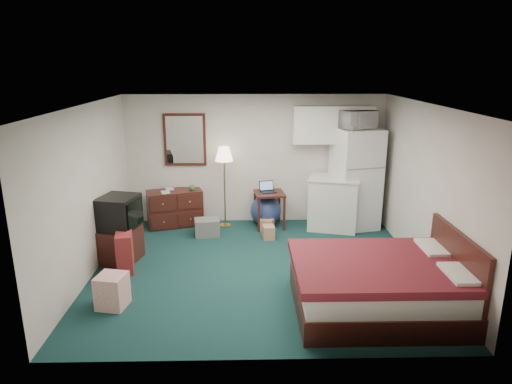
{
  "coord_description": "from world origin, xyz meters",
  "views": [
    {
      "loc": [
        -0.19,
        -6.46,
        3.08
      ],
      "look_at": [
        -0.03,
        0.34,
        1.14
      ],
      "focal_mm": 32.0,
      "sensor_mm": 36.0,
      "label": 1
    }
  ],
  "objects_px": {
    "floor_lamp": "(225,187)",
    "fridge": "(355,178)",
    "desk": "(269,210)",
    "dresser": "(175,208)",
    "suitcase": "(125,253)",
    "bed": "(377,286)",
    "tv_stand": "(120,245)",
    "kitchen_counter": "(333,204)"
  },
  "relations": [
    {
      "from": "dresser",
      "to": "fridge",
      "type": "distance_m",
      "value": 3.51
    },
    {
      "from": "fridge",
      "to": "tv_stand",
      "type": "distance_m",
      "value": 4.42
    },
    {
      "from": "floor_lamp",
      "to": "suitcase",
      "type": "xyz_separation_m",
      "value": [
        -1.43,
        -1.99,
        -0.47
      ]
    },
    {
      "from": "floor_lamp",
      "to": "fridge",
      "type": "distance_m",
      "value": 2.49
    },
    {
      "from": "suitcase",
      "to": "tv_stand",
      "type": "bearing_deg",
      "value": 103.15
    },
    {
      "from": "floor_lamp",
      "to": "kitchen_counter",
      "type": "xyz_separation_m",
      "value": [
        2.07,
        -0.17,
        -0.29
      ]
    },
    {
      "from": "desk",
      "to": "bed",
      "type": "height_order",
      "value": "desk"
    },
    {
      "from": "bed",
      "to": "tv_stand",
      "type": "height_order",
      "value": "bed"
    },
    {
      "from": "fridge",
      "to": "suitcase",
      "type": "relative_size",
      "value": 3.11
    },
    {
      "from": "desk",
      "to": "dresser",
      "type": "bearing_deg",
      "value": 169.17
    },
    {
      "from": "floor_lamp",
      "to": "bed",
      "type": "relative_size",
      "value": 0.75
    },
    {
      "from": "kitchen_counter",
      "to": "fridge",
      "type": "xyz_separation_m",
      "value": [
        0.42,
        0.11,
        0.46
      ]
    },
    {
      "from": "floor_lamp",
      "to": "fridge",
      "type": "xyz_separation_m",
      "value": [
        2.48,
        -0.06,
        0.17
      ]
    },
    {
      "from": "dresser",
      "to": "floor_lamp",
      "type": "xyz_separation_m",
      "value": [
        0.97,
        -0.04,
        0.43
      ]
    },
    {
      "from": "dresser",
      "to": "kitchen_counter",
      "type": "bearing_deg",
      "value": -21.29
    },
    {
      "from": "kitchen_counter",
      "to": "suitcase",
      "type": "xyz_separation_m",
      "value": [
        -3.5,
        -1.83,
        -0.18
      ]
    },
    {
      "from": "fridge",
      "to": "suitcase",
      "type": "distance_m",
      "value": 4.41
    },
    {
      "from": "desk",
      "to": "fridge",
      "type": "height_order",
      "value": "fridge"
    },
    {
      "from": "kitchen_counter",
      "to": "tv_stand",
      "type": "distance_m",
      "value": 3.95
    },
    {
      "from": "floor_lamp",
      "to": "suitcase",
      "type": "bearing_deg",
      "value": -125.67
    },
    {
      "from": "floor_lamp",
      "to": "desk",
      "type": "relative_size",
      "value": 2.26
    },
    {
      "from": "dresser",
      "to": "desk",
      "type": "xyz_separation_m",
      "value": [
        1.83,
        -0.12,
        -0.01
      ]
    },
    {
      "from": "floor_lamp",
      "to": "kitchen_counter",
      "type": "relative_size",
      "value": 1.6
    },
    {
      "from": "desk",
      "to": "suitcase",
      "type": "relative_size",
      "value": 1.13
    },
    {
      "from": "dresser",
      "to": "suitcase",
      "type": "height_order",
      "value": "dresser"
    },
    {
      "from": "floor_lamp",
      "to": "tv_stand",
      "type": "bearing_deg",
      "value": -135.35
    },
    {
      "from": "bed",
      "to": "suitcase",
      "type": "xyz_separation_m",
      "value": [
        -3.5,
        1.2,
        -0.03
      ]
    },
    {
      "from": "desk",
      "to": "bed",
      "type": "xyz_separation_m",
      "value": [
        1.22,
        -3.12,
        -0.01
      ]
    },
    {
      "from": "tv_stand",
      "to": "desk",
      "type": "bearing_deg",
      "value": 45.79
    },
    {
      "from": "desk",
      "to": "bed",
      "type": "distance_m",
      "value": 3.35
    },
    {
      "from": "dresser",
      "to": "tv_stand",
      "type": "xyz_separation_m",
      "value": [
        -0.64,
        -1.63,
        -0.08
      ]
    },
    {
      "from": "floor_lamp",
      "to": "tv_stand",
      "type": "height_order",
      "value": "floor_lamp"
    },
    {
      "from": "desk",
      "to": "suitcase",
      "type": "bearing_deg",
      "value": -147.16
    },
    {
      "from": "kitchen_counter",
      "to": "suitcase",
      "type": "relative_size",
      "value": 1.59
    },
    {
      "from": "desk",
      "to": "fridge",
      "type": "distance_m",
      "value": 1.74
    },
    {
      "from": "bed",
      "to": "dresser",
      "type": "bearing_deg",
      "value": 133.26
    },
    {
      "from": "fridge",
      "to": "suitcase",
      "type": "height_order",
      "value": "fridge"
    },
    {
      "from": "kitchen_counter",
      "to": "desk",
      "type": "bearing_deg",
      "value": -169.66
    },
    {
      "from": "floor_lamp",
      "to": "desk",
      "type": "bearing_deg",
      "value": -4.9
    },
    {
      "from": "desk",
      "to": "suitcase",
      "type": "height_order",
      "value": "desk"
    },
    {
      "from": "floor_lamp",
      "to": "bed",
      "type": "distance_m",
      "value": 3.83
    },
    {
      "from": "floor_lamp",
      "to": "kitchen_counter",
      "type": "distance_m",
      "value": 2.09
    }
  ]
}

